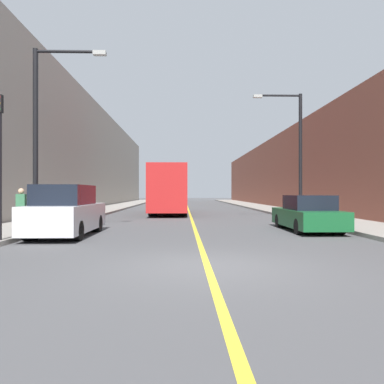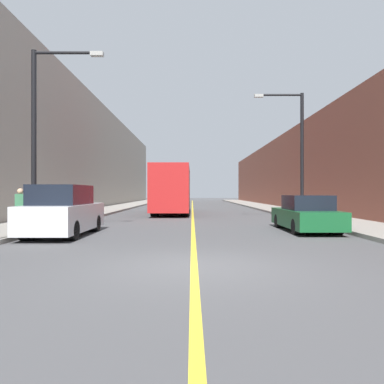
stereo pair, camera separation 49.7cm
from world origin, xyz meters
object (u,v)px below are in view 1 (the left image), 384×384
(bus, at_px, (170,189))
(traffic_light, at_px, (0,161))
(car_right_near, at_px, (307,215))
(street_lamp_right, at_px, (296,146))
(street_lamp_left, at_px, (43,125))
(pedestrian, at_px, (21,208))
(parked_suv_left, at_px, (66,212))

(bus, relative_size, traffic_light, 2.33)
(car_right_near, distance_m, street_lamp_right, 6.92)
(street_lamp_left, distance_m, street_lamp_right, 13.71)
(street_lamp_right, bearing_deg, pedestrian, -154.42)
(bus, xyz_separation_m, traffic_light, (-4.62, -16.76, 0.71))
(parked_suv_left, bearing_deg, bus, 77.00)
(street_lamp_right, bearing_deg, traffic_light, -141.19)
(parked_suv_left, distance_m, street_lamp_right, 13.55)
(bus, distance_m, street_lamp_left, 14.62)
(parked_suv_left, distance_m, traffic_light, 3.18)
(street_lamp_right, height_order, pedestrian, street_lamp_right)
(traffic_light, relative_size, pedestrian, 2.74)
(parked_suv_left, height_order, traffic_light, traffic_light)
(parked_suv_left, distance_m, car_right_near, 9.71)
(car_right_near, bearing_deg, street_lamp_left, -174.92)
(car_right_near, bearing_deg, bus, 116.04)
(traffic_light, bearing_deg, parked_suv_left, 61.26)
(pedestrian, bearing_deg, car_right_near, 2.20)
(parked_suv_left, bearing_deg, pedestrian, 151.30)
(car_right_near, relative_size, street_lamp_left, 0.67)
(street_lamp_left, relative_size, pedestrian, 4.33)
(parked_suv_left, distance_m, pedestrian, 2.46)
(street_lamp_left, xyz_separation_m, street_lamp_right, (11.95, 6.72, 0.05))
(traffic_light, bearing_deg, pedestrian, 103.71)
(car_right_near, distance_m, traffic_light, 11.72)
(street_lamp_right, xyz_separation_m, pedestrian, (-12.99, -6.22, -3.28))
(car_right_near, distance_m, street_lamp_left, 11.30)
(street_lamp_left, bearing_deg, bus, 72.05)
(street_lamp_right, bearing_deg, bus, 136.98)
(parked_suv_left, relative_size, street_lamp_right, 0.67)
(car_right_near, bearing_deg, parked_suv_left, -170.33)
(street_lamp_right, relative_size, traffic_light, 1.60)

